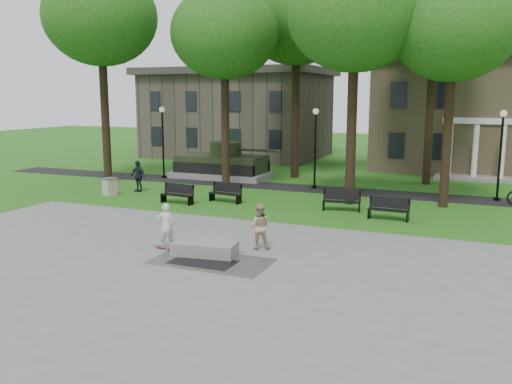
# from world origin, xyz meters

# --- Properties ---
(ground) EXTENTS (120.00, 120.00, 0.00)m
(ground) POSITION_xyz_m (0.00, 0.00, 0.00)
(ground) COLOR #2C5814
(ground) RESTS_ON ground
(plaza) EXTENTS (22.00, 16.00, 0.02)m
(plaza) POSITION_xyz_m (0.00, -5.00, 0.01)
(plaza) COLOR gray
(plaza) RESTS_ON ground
(footpath) EXTENTS (44.00, 2.60, 0.01)m
(footpath) POSITION_xyz_m (0.00, 12.00, 0.01)
(footpath) COLOR black
(footpath) RESTS_ON ground
(building_right) EXTENTS (17.00, 12.00, 8.60)m
(building_right) POSITION_xyz_m (10.00, 26.00, 4.34)
(building_right) COLOR #9E8460
(building_right) RESTS_ON ground
(building_left) EXTENTS (15.00, 10.00, 7.20)m
(building_left) POSITION_xyz_m (-11.00, 26.50, 3.60)
(building_left) COLOR #4C443D
(building_left) RESTS_ON ground
(tree_0) EXTENTS (6.80, 6.80, 12.97)m
(tree_0) POSITION_xyz_m (-12.00, 9.00, 10.03)
(tree_0) COLOR black
(tree_0) RESTS_ON ground
(tree_1) EXTENTS (6.20, 6.20, 11.63)m
(tree_1) POSITION_xyz_m (-4.50, 10.50, 8.95)
(tree_1) COLOR black
(tree_1) RESTS_ON ground
(tree_2) EXTENTS (6.60, 6.60, 12.16)m
(tree_2) POSITION_xyz_m (3.50, 8.50, 9.32)
(tree_2) COLOR black
(tree_2) RESTS_ON ground
(tree_3) EXTENTS (6.00, 6.00, 11.19)m
(tree_3) POSITION_xyz_m (8.00, 9.50, 8.60)
(tree_3) COLOR black
(tree_3) RESTS_ON ground
(tree_4) EXTENTS (7.20, 7.20, 13.50)m
(tree_4) POSITION_xyz_m (-2.00, 16.00, 10.39)
(tree_4) COLOR black
(tree_4) RESTS_ON ground
(tree_5) EXTENTS (6.40, 6.40, 12.44)m
(tree_5) POSITION_xyz_m (6.50, 16.50, 9.67)
(tree_5) COLOR black
(tree_5) RESTS_ON ground
(lamp_left) EXTENTS (0.36, 0.36, 4.73)m
(lamp_left) POSITION_xyz_m (-10.00, 12.30, 2.79)
(lamp_left) COLOR black
(lamp_left) RESTS_ON ground
(lamp_mid) EXTENTS (0.36, 0.36, 4.73)m
(lamp_mid) POSITION_xyz_m (0.50, 12.30, 2.79)
(lamp_mid) COLOR black
(lamp_mid) RESTS_ON ground
(lamp_right) EXTENTS (0.36, 0.36, 4.73)m
(lamp_right) POSITION_xyz_m (10.50, 12.30, 2.79)
(lamp_right) COLOR black
(lamp_right) RESTS_ON ground
(tank_monument) EXTENTS (7.45, 3.40, 2.40)m
(tank_monument) POSITION_xyz_m (-6.46, 14.00, 0.86)
(tank_monument) COLOR gray
(tank_monument) RESTS_ON ground
(puddle) EXTENTS (2.20, 1.20, 0.00)m
(puddle) POSITION_xyz_m (1.30, -3.21, 0.02)
(puddle) COLOR black
(puddle) RESTS_ON plaza
(concrete_block) EXTENTS (2.32, 1.30, 0.45)m
(concrete_block) POSITION_xyz_m (0.97, -2.45, 0.24)
(concrete_block) COLOR gray
(concrete_block) RESTS_ON plaza
(skateboard) EXTENTS (0.80, 0.35, 0.07)m
(skateboard) POSITION_xyz_m (-0.80, -2.35, 0.06)
(skateboard) COLOR brown
(skateboard) RESTS_ON plaza
(skateboarder) EXTENTS (0.71, 0.65, 1.62)m
(skateboarder) POSITION_xyz_m (-0.80, -2.08, 0.83)
(skateboarder) COLOR silver
(skateboarder) RESTS_ON plaza
(friend_watching) EXTENTS (0.96, 0.84, 1.66)m
(friend_watching) POSITION_xyz_m (2.42, -1.01, 0.85)
(friend_watching) COLOR tan
(friend_watching) RESTS_ON plaza
(pedestrian_walker) EXTENTS (1.12, 0.66, 1.79)m
(pedestrian_walker) POSITION_xyz_m (-8.57, 7.33, 0.90)
(pedestrian_walker) COLOR black
(pedestrian_walker) RESTS_ON ground
(park_bench_0) EXTENTS (1.83, 0.69, 1.00)m
(park_bench_0) POSITION_xyz_m (-4.65, 5.16, 0.52)
(park_bench_0) COLOR black
(park_bench_0) RESTS_ON ground
(park_bench_1) EXTENTS (1.85, 0.81, 1.00)m
(park_bench_1) POSITION_xyz_m (-2.53, 6.45, 0.52)
(park_bench_1) COLOR black
(park_bench_1) RESTS_ON ground
(park_bench_2) EXTENTS (1.85, 0.79, 1.00)m
(park_bench_2) POSITION_xyz_m (3.56, 6.69, 0.52)
(park_bench_2) COLOR black
(park_bench_2) RESTS_ON ground
(park_bench_3) EXTENTS (1.82, 0.60, 1.00)m
(park_bench_3) POSITION_xyz_m (5.95, 5.61, 0.52)
(park_bench_3) COLOR black
(park_bench_3) RESTS_ON ground
(trash_bin) EXTENTS (0.83, 0.83, 0.96)m
(trash_bin) POSITION_xyz_m (-9.36, 5.72, 0.49)
(trash_bin) COLOR #BEB99D
(trash_bin) RESTS_ON ground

